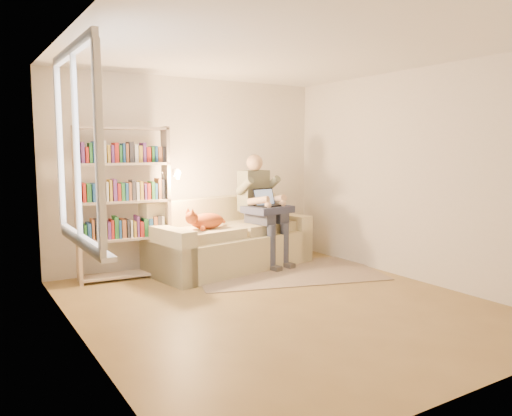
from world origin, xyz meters
TOP-DOWN VIEW (x-y plane):
  - floor at (0.00, 0.00)m, footprint 4.50×4.50m
  - ceiling at (0.00, 0.00)m, footprint 4.00×4.50m
  - wall_left at (-2.00, 0.00)m, footprint 0.02×4.50m
  - wall_right at (2.00, 0.00)m, footprint 0.02×4.50m
  - wall_back at (0.00, 2.25)m, footprint 4.00×0.02m
  - wall_front at (0.00, -2.25)m, footprint 4.00×0.02m
  - window at (-1.95, 0.20)m, footprint 0.12×1.52m
  - sofa at (0.33, 1.75)m, footprint 2.36×1.37m
  - person at (0.80, 1.66)m, footprint 0.52×0.72m
  - cat at (-0.17, 1.52)m, footprint 0.68×0.32m
  - blanket at (0.85, 1.52)m, footprint 0.66×0.58m
  - laptop at (0.84, 1.53)m, footprint 0.41×0.35m
  - bookshelf at (-1.06, 1.90)m, footprint 1.26×0.47m
  - rug at (0.83, 1.07)m, footprint 2.68×2.03m

SIDE VIEW (x-z plane):
  - floor at x=0.00m, z-range 0.00..0.00m
  - rug at x=0.83m, z-range 0.00..0.01m
  - sofa at x=0.33m, z-range -0.13..0.82m
  - cat at x=-0.17m, z-range 0.58..0.84m
  - blanket at x=0.85m, z-range 0.75..0.85m
  - person at x=0.80m, z-range 0.10..1.65m
  - laptop at x=0.84m, z-range 0.75..1.06m
  - bookshelf at x=-1.06m, z-range 0.10..2.01m
  - wall_left at x=-2.00m, z-range 0.00..2.60m
  - wall_right at x=2.00m, z-range 0.00..2.60m
  - wall_back at x=0.00m, z-range 0.00..2.60m
  - wall_front at x=0.00m, z-range 0.00..2.60m
  - window at x=-1.95m, z-range 0.53..2.22m
  - ceiling at x=0.00m, z-range 2.59..2.61m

